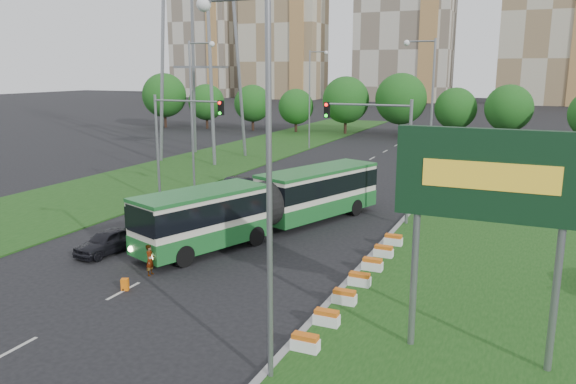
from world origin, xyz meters
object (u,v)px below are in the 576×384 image
at_px(car_left_far, 234,187).
at_px(traffic_mast_median, 384,141).
at_px(articulated_bus, 267,203).
at_px(car_left_near, 107,241).
at_px(pedestrian, 150,260).
at_px(traffic_mast_left, 175,132).
at_px(shopping_trolley, 125,284).
at_px(billboard, 489,186).

bearing_deg(car_left_far, traffic_mast_median, -8.05).
distance_m(articulated_bus, car_left_far, 10.20).
relative_size(car_left_near, pedestrian, 2.49).
height_order(traffic_mast_left, car_left_far, traffic_mast_left).
distance_m(car_left_far, shopping_trolley, 19.42).
bearing_deg(shopping_trolley, articulated_bus, 55.96).
bearing_deg(traffic_mast_left, car_left_near, -74.60).
height_order(traffic_mast_median, articulated_bus, traffic_mast_median).
bearing_deg(car_left_far, pedestrian, -69.34).
bearing_deg(billboard, traffic_mast_left, 146.45).
bearing_deg(shopping_trolley, car_left_near, 113.73).
bearing_deg(articulated_bus, traffic_mast_median, 59.15).
distance_m(car_left_far, pedestrian, 17.42).
relative_size(articulated_bus, shopping_trolley, 33.11).
height_order(traffic_mast_median, car_left_far, traffic_mast_median).
bearing_deg(shopping_trolley, traffic_mast_left, 91.58).
relative_size(pedestrian, shopping_trolley, 2.83).
xyz_separation_m(pedestrian, shopping_trolley, (0.11, -2.03, -0.50)).
height_order(car_left_near, shopping_trolley, car_left_near).
height_order(car_left_near, car_left_far, car_left_far).
relative_size(traffic_mast_left, pedestrian, 5.18).
distance_m(traffic_mast_median, articulated_bus, 8.42).
relative_size(traffic_mast_left, shopping_trolley, 14.67).
distance_m(traffic_mast_left, articulated_bus, 10.55).
relative_size(articulated_bus, car_left_near, 4.70).
height_order(billboard, pedestrian, billboard).
bearing_deg(car_left_far, billboard, -38.30).
bearing_deg(pedestrian, traffic_mast_left, 20.22).
xyz_separation_m(car_left_near, car_left_far, (-0.45, 14.97, 0.08)).
relative_size(traffic_mast_median, articulated_bus, 0.44).
xyz_separation_m(billboard, traffic_mast_left, (-22.63, 15.00, -0.81)).
bearing_deg(articulated_bus, billboard, -19.41).
bearing_deg(shopping_trolley, billboard, -25.28).
relative_size(traffic_mast_median, car_left_far, 1.80).
xyz_separation_m(articulated_bus, car_left_near, (-6.15, -7.26, -1.17)).
xyz_separation_m(traffic_mast_median, car_left_far, (-12.56, 2.93, -4.62)).
distance_m(car_left_near, shopping_trolley, 5.81).
xyz_separation_m(traffic_mast_left, car_left_near, (3.04, -11.04, -4.70)).
bearing_deg(pedestrian, car_left_near, 57.54).
bearing_deg(traffic_mast_left, traffic_mast_median, 3.77).
xyz_separation_m(car_left_far, pedestrian, (4.68, -16.78, 0.04)).
height_order(billboard, car_left_far, billboard).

